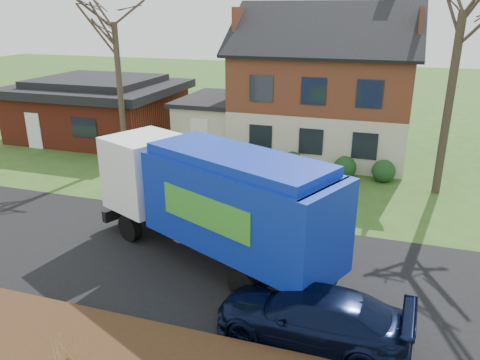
% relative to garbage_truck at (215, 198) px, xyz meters
% --- Properties ---
extents(ground, '(120.00, 120.00, 0.00)m').
position_rel_garbage_truck_xyz_m(ground, '(-0.74, -0.23, -2.21)').
color(ground, '#2F501A').
rests_on(ground, ground).
extents(road, '(80.00, 7.00, 0.02)m').
position_rel_garbage_truck_xyz_m(road, '(-0.74, -0.23, -2.20)').
color(road, black).
rests_on(road, ground).
extents(main_house, '(12.95, 8.95, 9.26)m').
position_rel_garbage_truck_xyz_m(main_house, '(0.75, 13.68, 1.82)').
color(main_house, beige).
rests_on(main_house, ground).
extents(ranch_house, '(9.80, 8.20, 3.70)m').
position_rel_garbage_truck_xyz_m(ranch_house, '(-12.74, 12.77, -0.39)').
color(ranch_house, maroon).
rests_on(ranch_house, ground).
extents(garbage_truck, '(9.12, 5.85, 3.83)m').
position_rel_garbage_truck_xyz_m(garbage_truck, '(0.00, 0.00, 0.00)').
color(garbage_truck, black).
rests_on(garbage_truck, ground).
extents(silver_sedan, '(5.43, 3.14, 1.69)m').
position_rel_garbage_truck_xyz_m(silver_sedan, '(-3.13, 5.07, -1.36)').
color(silver_sedan, '#B0B1B8').
rests_on(silver_sedan, ground).
extents(navy_wagon, '(4.83, 2.20, 1.37)m').
position_rel_garbage_truck_xyz_m(navy_wagon, '(3.56, -2.87, -1.52)').
color(navy_wagon, black).
rests_on(navy_wagon, ground).
extents(grass_clump_mid, '(0.31, 0.26, 0.87)m').
position_rel_garbage_truck_xyz_m(grass_clump_mid, '(-1.40, -5.72, -1.47)').
color(grass_clump_mid, '#AB874B').
rests_on(grass_clump_mid, mulch_verge).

